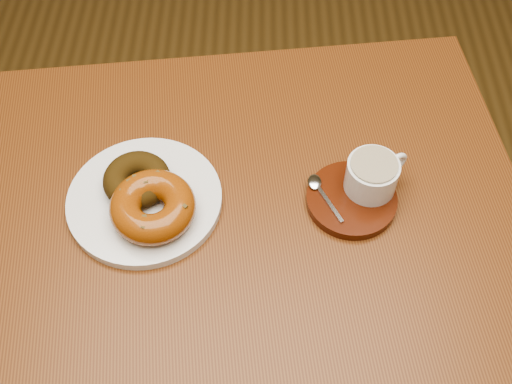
{
  "coord_description": "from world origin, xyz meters",
  "views": [
    {
      "loc": [
        0.06,
        -0.23,
        1.62
      ],
      "look_at": [
        0.05,
        0.33,
        0.83
      ],
      "focal_mm": 45.0,
      "sensor_mm": 36.0,
      "label": 1
    }
  ],
  "objects_px": {
    "cafe_table": "(244,243)",
    "coffee_cup": "(373,175)",
    "donut_plate": "(145,200)",
    "saucer": "(351,200)"
  },
  "relations": [
    {
      "from": "saucer",
      "to": "coffee_cup",
      "type": "relative_size",
      "value": 1.42
    },
    {
      "from": "donut_plate",
      "to": "saucer",
      "type": "xyz_separation_m",
      "value": [
        0.31,
        0.0,
        0.0
      ]
    },
    {
      "from": "cafe_table",
      "to": "coffee_cup",
      "type": "xyz_separation_m",
      "value": [
        0.19,
        0.02,
        0.17
      ]
    },
    {
      "from": "cafe_table",
      "to": "coffee_cup",
      "type": "bearing_deg",
      "value": -1.9
    },
    {
      "from": "saucer",
      "to": "coffee_cup",
      "type": "distance_m",
      "value": 0.05
    },
    {
      "from": "donut_plate",
      "to": "saucer",
      "type": "relative_size",
      "value": 1.71
    },
    {
      "from": "donut_plate",
      "to": "coffee_cup",
      "type": "xyz_separation_m",
      "value": [
        0.34,
        0.02,
        0.04
      ]
    },
    {
      "from": "saucer",
      "to": "coffee_cup",
      "type": "xyz_separation_m",
      "value": [
        0.03,
        0.02,
        0.04
      ]
    },
    {
      "from": "cafe_table",
      "to": "saucer",
      "type": "relative_size",
      "value": 6.83
    },
    {
      "from": "cafe_table",
      "to": "donut_plate",
      "type": "xyz_separation_m",
      "value": [
        -0.15,
        -0.01,
        0.14
      ]
    }
  ]
}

